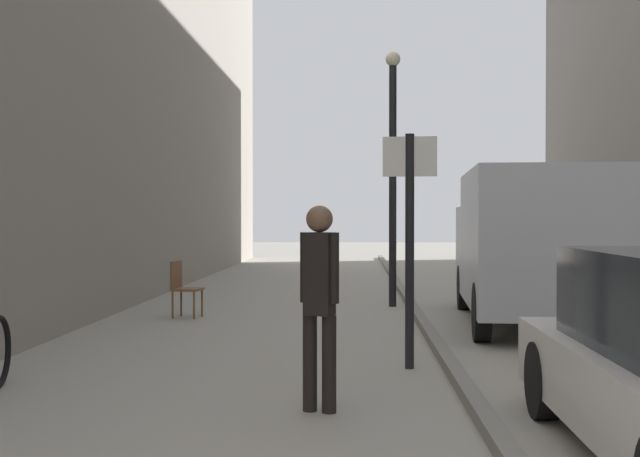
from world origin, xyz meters
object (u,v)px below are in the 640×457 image
at_px(pedestrian_main_foreground, 319,293).
at_px(lamp_post, 393,161).
at_px(street_sign_post, 410,229).
at_px(delivery_van, 531,243).
at_px(cafe_chair_near_window, 182,285).

height_order(pedestrian_main_foreground, lamp_post, lamp_post).
height_order(pedestrian_main_foreground, street_sign_post, street_sign_post).
relative_size(pedestrian_main_foreground, street_sign_post, 0.69).
bearing_deg(street_sign_post, pedestrian_main_foreground, 71.21).
xyz_separation_m(street_sign_post, lamp_post, (0.11, 6.26, 1.18)).
bearing_deg(street_sign_post, lamp_post, -85.86).
relative_size(delivery_van, street_sign_post, 2.16).
bearing_deg(cafe_chair_near_window, street_sign_post, 47.78).
bearing_deg(cafe_chair_near_window, pedestrian_main_foreground, 31.28).
distance_m(street_sign_post, lamp_post, 6.38).
relative_size(delivery_van, cafe_chair_near_window, 5.97).
relative_size(street_sign_post, cafe_chair_near_window, 2.77).
height_order(lamp_post, cafe_chair_near_window, lamp_post).
xyz_separation_m(pedestrian_main_foreground, street_sign_post, (0.91, 2.06, 0.52)).
bearing_deg(lamp_post, pedestrian_main_foreground, -96.99).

